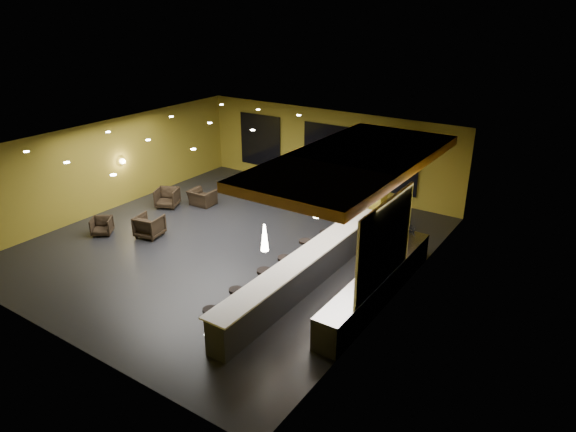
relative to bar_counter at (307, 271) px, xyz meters
The scene contains 36 objects.
floor 3.82m from the bar_counter, 164.68° to the left, with size 12.00×13.00×0.10m, color black.
ceiling 4.86m from the bar_counter, 164.68° to the left, with size 12.00×13.00×0.10m, color black.
wall_back 8.48m from the bar_counter, 115.80° to the left, with size 12.00×0.10×3.50m, color olive.
wall_front 6.76m from the bar_counter, 123.33° to the right, with size 12.00×0.10×3.50m, color olive.
wall_left 9.83m from the bar_counter, behind, with size 0.10×13.00×3.50m, color olive.
wall_right 2.88m from the bar_counter, 22.62° to the left, with size 0.10×13.00×3.50m, color olive.
wood_soffit 3.51m from the bar_counter, 80.07° to the left, with size 3.60×8.00×0.28m, color #BD7637.
window_left 10.39m from the bar_counter, 133.86° to the left, with size 2.20×0.06×2.40m, color black.
window_center 8.37m from the bar_counter, 116.13° to the left, with size 2.20×0.06×2.40m, color black.
window_right 7.56m from the bar_counter, 94.99° to the left, with size 2.20×0.06×2.40m, color black.
tile_backsplash 2.75m from the bar_counter, ahead, with size 0.06×3.20×2.40m, color white.
bar_counter is the anchor object (origin of this frame).
bar_top 0.52m from the bar_counter, ahead, with size 0.78×8.10×0.05m, color white.
prep_counter 2.06m from the bar_counter, 14.04° to the left, with size 0.70×6.00×0.86m, color black.
prep_top 2.10m from the bar_counter, 14.04° to the left, with size 0.72×6.00×0.03m, color silver.
wall_shelf_lower 2.44m from the bar_counter, ahead, with size 0.30×1.50×0.03m, color silver.
wall_shelf_upper 2.67m from the bar_counter, ahead, with size 0.30×1.50×0.03m, color silver.
column 4.77m from the bar_counter, 90.00° to the left, with size 0.60×0.60×3.50m, color olive.
wall_sconce 9.73m from the bar_counter, behind, with size 0.22×0.22×0.22m, color #FFE5B2.
pendant_0 2.72m from the bar_counter, 90.00° to the right, with size 0.20×0.20×0.70m, color white.
pendant_1 1.92m from the bar_counter, 90.00° to the left, with size 0.20×0.20×0.70m, color white.
pendant_2 3.52m from the bar_counter, 90.00° to the left, with size 0.20×0.20×0.70m, color white.
staff_a 3.02m from the bar_counter, 72.47° to the left, with size 0.60×0.40×1.65m, color black.
staff_b 3.72m from the bar_counter, 66.13° to the left, with size 0.88×0.68×1.80m, color black.
staff_c 3.36m from the bar_counter, 63.57° to the left, with size 0.76×0.50×1.56m, color black.
armchair_a 7.98m from the bar_counter, behind, with size 0.67×0.69×0.63m, color black.
armchair_b 6.39m from the bar_counter, behind, with size 0.84×0.86×0.79m, color black.
armchair_c 8.20m from the bar_counter, 164.69° to the left, with size 0.82×0.85×0.77m, color black.
armchair_d 7.56m from the bar_counter, 155.82° to the left, with size 0.97×0.85×0.63m, color black.
bar_stool_0 3.40m from the bar_counter, 102.26° to the right, with size 0.38×0.38×0.76m.
bar_stool_1 2.38m from the bar_counter, 108.99° to the right, with size 0.39×0.39×0.77m.
bar_stool_2 1.33m from the bar_counter, 120.53° to the right, with size 0.43×0.43×0.85m.
bar_stool_3 0.70m from the bar_counter, 169.33° to the right, with size 0.41×0.41×0.81m.
bar_stool_4 1.45m from the bar_counter, 124.19° to the left, with size 0.40×0.40×0.78m.
bar_stool_5 2.33m from the bar_counter, 107.09° to the left, with size 0.37×0.37×0.72m.
bar_stool_6 3.32m from the bar_counter, 101.81° to the left, with size 0.41×0.41×0.82m.
Camera 1 is at (10.40, -12.08, 7.71)m, focal length 32.00 mm.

